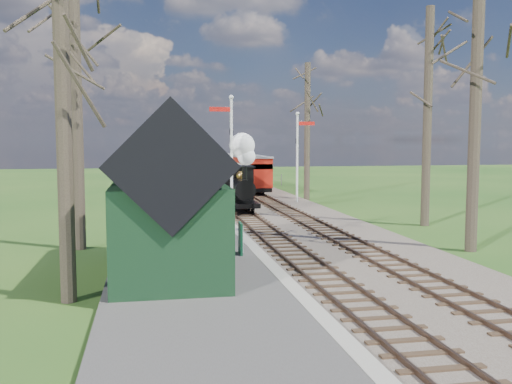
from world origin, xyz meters
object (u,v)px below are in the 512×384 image
at_px(coach, 225,180).
at_px(bench, 223,253).
at_px(semaphore_near, 230,147).
at_px(sign_board, 241,238).
at_px(person, 222,241).
at_px(semaphore_far, 298,150).
at_px(red_carriage_a, 252,173).
at_px(red_carriage_b, 240,169).
at_px(station_shed, 168,200).
at_px(locomotive, 240,178).

height_order(coach, bench, coach).
bearing_deg(semaphore_near, sign_board, -96.18).
relative_size(semaphore_near, person, 4.97).
distance_m(semaphore_far, person, 18.46).
xyz_separation_m(red_carriage_a, bench, (-5.22, -23.84, -1.02)).
xyz_separation_m(red_carriage_b, bench, (-5.22, -29.34, -1.02)).
xyz_separation_m(semaphore_far, coach, (-4.37, 1.73, -1.93)).
relative_size(station_shed, red_carriage_b, 1.18).
height_order(semaphore_near, locomotive, semaphore_near).
distance_m(coach, red_carriage_a, 5.43).
relative_size(locomotive, bench, 3.18).
relative_size(red_carriage_a, person, 4.26).
xyz_separation_m(locomotive, person, (-2.57, -12.58, -1.10)).
bearing_deg(semaphore_far, coach, 158.41).
height_order(red_carriage_b, sign_board, red_carriage_b).
height_order(station_shed, semaphore_far, semaphore_far).
distance_m(locomotive, bench, 13.35).
distance_m(red_carriage_a, bench, 24.43).
bearing_deg(locomotive, semaphore_far, 44.62).
height_order(semaphore_far, red_carriage_a, semaphore_far).
bearing_deg(semaphore_far, red_carriage_a, 105.28).
height_order(coach, red_carriage_a, red_carriage_a).
bearing_deg(red_carriage_a, sign_board, -101.21).
bearing_deg(red_carriage_a, red_carriage_b, 90.00).
bearing_deg(sign_board, locomotive, 81.02).
height_order(semaphore_near, sign_board, semaphore_near).
height_order(semaphore_near, red_carriage_b, semaphore_near).
bearing_deg(station_shed, red_carriage_b, 77.05).
bearing_deg(locomotive, station_shed, -107.40).
bearing_deg(red_carriage_a, coach, -118.62).
height_order(coach, sign_board, coach).
height_order(station_shed, coach, station_shed).
xyz_separation_m(coach, bench, (-2.62, -19.08, -0.88)).
xyz_separation_m(semaphore_far, person, (-6.96, -16.91, -2.53)).
relative_size(semaphore_near, locomotive, 1.50).
bearing_deg(bench, red_carriage_b, 79.91).
relative_size(red_carriage_b, person, 4.26).
height_order(sign_board, bench, sign_board).
height_order(red_carriage_a, bench, red_carriage_a).
height_order(locomotive, coach, locomotive).
height_order(semaphore_near, semaphore_far, semaphore_near).
height_order(locomotive, red_carriage_b, locomotive).
height_order(semaphore_near, coach, semaphore_near).
bearing_deg(red_carriage_b, coach, -104.21).
height_order(coach, red_carriage_b, red_carriage_b).
bearing_deg(red_carriage_b, semaphore_far, -81.59).
distance_m(semaphore_far, bench, 18.91).
bearing_deg(bench, semaphore_near, 80.72).
bearing_deg(semaphore_near, locomotive, 65.64).
bearing_deg(bench, coach, 82.17).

